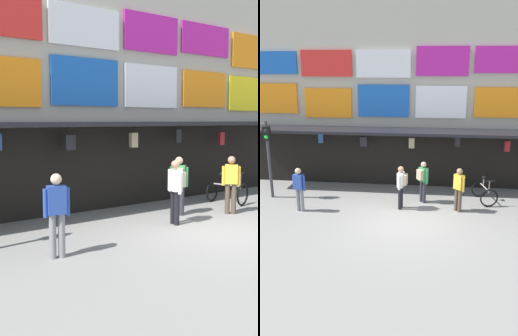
{
  "view_description": "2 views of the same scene",
  "coord_description": "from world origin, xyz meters",
  "views": [
    {
      "loc": [
        -7.76,
        -6.96,
        2.71
      ],
      "look_at": [
        -1.21,
        1.87,
        1.49
      ],
      "focal_mm": 46.17,
      "sensor_mm": 36.0,
      "label": 1
    },
    {
      "loc": [
        0.81,
        -11.57,
        5.37
      ],
      "look_at": [
        -0.73,
        1.66,
        1.47
      ],
      "focal_mm": 38.29,
      "sensor_mm": 36.0,
      "label": 2
    }
  ],
  "objects": [
    {
      "name": "traffic_light_near",
      "position": [
        -5.63,
        1.78,
        2.14
      ],
      "size": [
        0.33,
        0.35,
        3.2
      ],
      "color": "#38383D",
      "rests_on": "ground"
    },
    {
      "name": "pedestrian_in_white",
      "position": [
        0.59,
        1.93,
        0.98
      ],
      "size": [
        0.47,
        0.48,
        1.68
      ],
      "color": "#2D2D38",
      "rests_on": "ground"
    },
    {
      "name": "shopfront",
      "position": [
        0.0,
        4.57,
        3.96
      ],
      "size": [
        18.0,
        2.6,
        8.0
      ],
      "color": "#B2AD9E",
      "rests_on": "ground"
    },
    {
      "name": "pedestrian_in_black",
      "position": [
        -0.2,
        1.19,
        0.98
      ],
      "size": [
        0.4,
        0.52,
        1.68
      ],
      "color": "black",
      "rests_on": "ground"
    },
    {
      "name": "ground_plane",
      "position": [
        0.0,
        0.0,
        0.0
      ],
      "size": [
        80.0,
        80.0,
        0.0
      ],
      "primitive_type": "plane",
      "color": "gray"
    },
    {
      "name": "bicycle_parked",
      "position": [
        3.05,
        2.27,
        0.39
      ],
      "size": [
        0.94,
        1.28,
        1.05
      ],
      "color": "black",
      "rests_on": "ground"
    },
    {
      "name": "pedestrian_in_purple",
      "position": [
        1.94,
        1.18,
        0.95
      ],
      "size": [
        0.41,
        0.41,
        1.68
      ],
      "color": "brown",
      "rests_on": "ground"
    },
    {
      "name": "pedestrian_in_yellow",
      "position": [
        -3.96,
        0.53,
        0.95
      ],
      "size": [
        0.52,
        0.3,
        1.68
      ],
      "color": "gray",
      "rests_on": "ground"
    }
  ]
}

